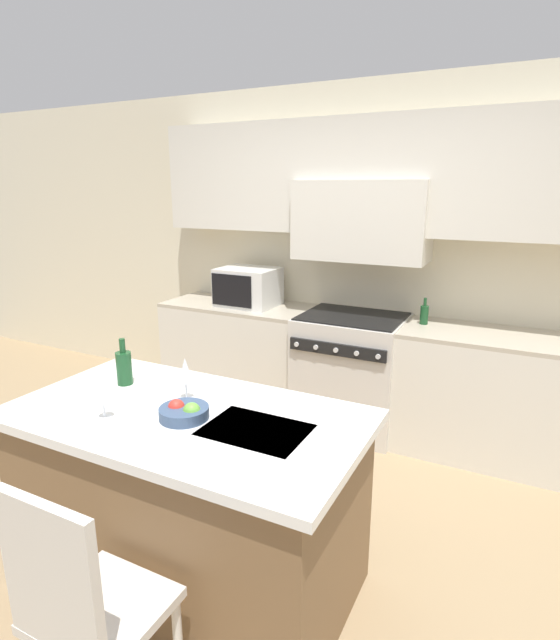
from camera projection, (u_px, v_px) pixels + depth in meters
ground_plane at (236, 564)px, 2.60m from camera, size 10.00×10.00×0.00m
back_cabinetry at (367, 227)px, 3.94m from camera, size 10.00×0.46×2.70m
back_counter at (351, 372)px, 4.02m from camera, size 3.40×0.62×0.91m
range_stove at (351, 372)px, 4.00m from camera, size 0.81×0.70×0.93m
microwave at (248, 287)px, 4.27m from camera, size 0.49×0.41×0.32m
kitchen_island at (189, 498)px, 2.39m from camera, size 1.65×0.90×0.90m
island_chair at (82, 605)px, 1.65m from camera, size 0.42×0.40×1.01m
wine_bottle at (124, 367)px, 2.58m from camera, size 0.08×0.08×0.25m
wine_glass_near at (102, 389)px, 2.18m from camera, size 0.07×0.07×0.21m
wine_glass_far at (185, 371)px, 2.39m from camera, size 0.07×0.07×0.21m
fruit_bowl at (184, 412)px, 2.21m from camera, size 0.22×0.22×0.08m
oil_bottle_on_counter at (424, 314)px, 3.70m from camera, size 0.06×0.06×0.20m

